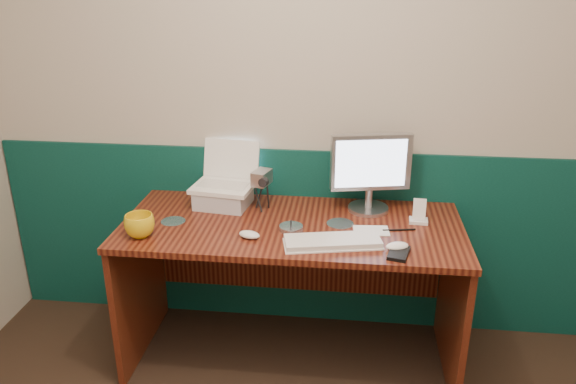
# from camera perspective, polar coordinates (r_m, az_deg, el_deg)

# --- Properties ---
(back_wall) EXTENTS (3.50, 0.04, 2.50)m
(back_wall) POSITION_cam_1_polar(r_m,az_deg,el_deg) (2.82, 3.69, 9.09)
(back_wall) COLOR #B8AD9C
(back_wall) RESTS_ON ground
(wainscot) EXTENTS (3.48, 0.02, 1.00)m
(wainscot) POSITION_cam_1_polar(r_m,az_deg,el_deg) (3.06, 3.35, -4.81)
(wainscot) COLOR #07342F
(wainscot) RESTS_ON ground
(desk) EXTENTS (1.60, 0.70, 0.75)m
(desk) POSITION_cam_1_polar(r_m,az_deg,el_deg) (2.82, 0.35, -10.19)
(desk) COLOR #380F0A
(desk) RESTS_ON ground
(laptop_riser) EXTENTS (0.28, 0.25, 0.09)m
(laptop_riser) POSITION_cam_1_polar(r_m,az_deg,el_deg) (2.84, -6.57, -0.54)
(laptop_riser) COLOR silver
(laptop_riser) RESTS_ON desk
(laptop) EXTENTS (0.32, 0.26, 0.24)m
(laptop) POSITION_cam_1_polar(r_m,az_deg,el_deg) (2.79, -6.72, 2.63)
(laptop) COLOR white
(laptop) RESTS_ON laptop_riser
(monitor) EXTENTS (0.40, 0.19, 0.39)m
(monitor) POSITION_cam_1_polar(r_m,az_deg,el_deg) (2.75, 8.34, 1.88)
(monitor) COLOR #AFAEB3
(monitor) RESTS_ON desk
(keyboard) EXTENTS (0.43, 0.22, 0.02)m
(keyboard) POSITION_cam_1_polar(r_m,az_deg,el_deg) (2.45, 4.55, -5.11)
(keyboard) COLOR white
(keyboard) RESTS_ON desk
(mouse_right) EXTENTS (0.11, 0.09, 0.03)m
(mouse_right) POSITION_cam_1_polar(r_m,az_deg,el_deg) (2.44, 11.04, -5.42)
(mouse_right) COLOR white
(mouse_right) RESTS_ON desk
(mouse_left) EXTENTS (0.11, 0.08, 0.03)m
(mouse_left) POSITION_cam_1_polar(r_m,az_deg,el_deg) (2.50, -3.95, -4.34)
(mouse_left) COLOR white
(mouse_left) RESTS_ON desk
(mug) EXTENTS (0.14, 0.14, 0.10)m
(mug) POSITION_cam_1_polar(r_m,az_deg,el_deg) (2.58, -14.85, -3.32)
(mug) COLOR gold
(mug) RESTS_ON desk
(camcorder) EXTENTS (0.11, 0.13, 0.18)m
(camcorder) POSITION_cam_1_polar(r_m,az_deg,el_deg) (2.77, -2.66, -0.05)
(camcorder) COLOR #AEAFB3
(camcorder) RESTS_ON desk
(cd_spindle) EXTENTS (0.11, 0.11, 0.02)m
(cd_spindle) POSITION_cam_1_polar(r_m,az_deg,el_deg) (2.57, 0.31, -3.68)
(cd_spindle) COLOR #B7BCC8
(cd_spindle) RESTS_ON desk
(cd_loose_a) EXTENTS (0.12, 0.12, 0.00)m
(cd_loose_a) POSITION_cam_1_polar(r_m,az_deg,el_deg) (2.72, -11.59, -2.92)
(cd_loose_a) COLOR silver
(cd_loose_a) RESTS_ON desk
(cd_loose_b) EXTENTS (0.13, 0.13, 0.00)m
(cd_loose_b) POSITION_cam_1_polar(r_m,az_deg,el_deg) (2.65, 5.32, -3.19)
(cd_loose_b) COLOR silver
(cd_loose_b) RESTS_ON desk
(pen) EXTENTS (0.15, 0.04, 0.01)m
(pen) POSITION_cam_1_polar(r_m,az_deg,el_deg) (2.62, 11.22, -3.79)
(pen) COLOR black
(pen) RESTS_ON desk
(papers) EXTENTS (0.17, 0.12, 0.00)m
(papers) POSITION_cam_1_polar(r_m,az_deg,el_deg) (2.59, 8.45, -3.91)
(papers) COLOR white
(papers) RESTS_ON desk
(dock) EXTENTS (0.09, 0.07, 0.02)m
(dock) POSITION_cam_1_polar(r_m,az_deg,el_deg) (2.72, 13.10, -2.87)
(dock) COLOR white
(dock) RESTS_ON desk
(music_player) EXTENTS (0.06, 0.03, 0.10)m
(music_player) POSITION_cam_1_polar(r_m,az_deg,el_deg) (2.70, 13.21, -1.73)
(music_player) COLOR white
(music_player) RESTS_ON dock
(pda) EXTENTS (0.11, 0.15, 0.02)m
(pda) POSITION_cam_1_polar(r_m,az_deg,el_deg) (2.40, 11.18, -6.11)
(pda) COLOR black
(pda) RESTS_ON desk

